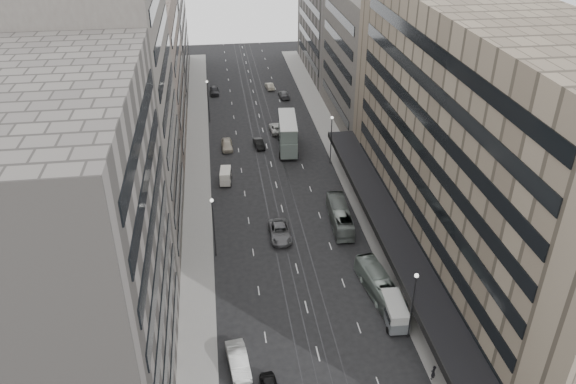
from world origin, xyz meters
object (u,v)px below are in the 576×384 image
bus_near (379,286)px  bus_far (340,216)px  double_decker (288,133)px  pedestrian (433,372)px  panel_van (226,176)px  vw_microbus (394,311)px  sedan_2 (280,232)px  sedan_1 (238,361)px

bus_near → bus_far: bearing=-92.5°
bus_far → double_decker: double_decker is taller
bus_far → pedestrian: size_ratio=6.02×
double_decker → pedestrian: 52.52m
double_decker → panel_van: (-11.13, -10.59, -1.79)m
vw_microbus → pedestrian: bearing=-78.4°
pedestrian → panel_van: bearing=-102.1°
vw_microbus → panel_van: 37.14m
bus_near → sedan_2: bus_near is taller
vw_microbus → sedan_2: vw_microbus is taller
vw_microbus → panel_van: size_ratio=1.36×
bus_near → bus_far: size_ratio=0.98×
bus_far → double_decker: (-3.78, 24.50, 1.63)m
bus_near → pedestrian: bus_near is taller
bus_far → vw_microbus: bus_far is taller
vw_microbus → sedan_1: 17.41m
bus_near → bus_far: bus_far is taller
bus_near → panel_van: bus_near is taller
pedestrian → vw_microbus: bearing=-116.4°
sedan_1 → double_decker: bearing=69.8°
bus_far → double_decker: bearing=-78.0°
sedan_1 → pedestrian: size_ratio=3.15×
sedan_1 → pedestrian: 18.67m
panel_van → vw_microbus: bearing=-57.9°
sedan_2 → panel_van: bearing=112.9°
panel_van → pedestrian: (17.85, -41.45, -0.25)m
panel_van → pedestrian: size_ratio=2.22×
bus_near → vw_microbus: bearing=87.9°
double_decker → pedestrian: size_ratio=6.30×
bus_far → vw_microbus: bearing=98.1°
vw_microbus → sedan_2: bearing=122.6°
bus_near → double_decker: double_decker is taller
vw_microbus → panel_van: (-16.55, 33.24, -0.25)m
bus_near → panel_van: 33.08m
bus_far → panel_van: bearing=-39.8°
sedan_2 → sedan_1: bearing=-107.0°
sedan_1 → sedan_2: bearing=65.7°
panel_van → sedan_1: (-0.36, -37.34, -0.37)m
vw_microbus → sedan_1: vw_microbus is taller
double_decker → panel_van: 15.47m
sedan_2 → pedestrian: (11.39, -25.70, 0.16)m
sedan_2 → vw_microbus: bearing=-59.5°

